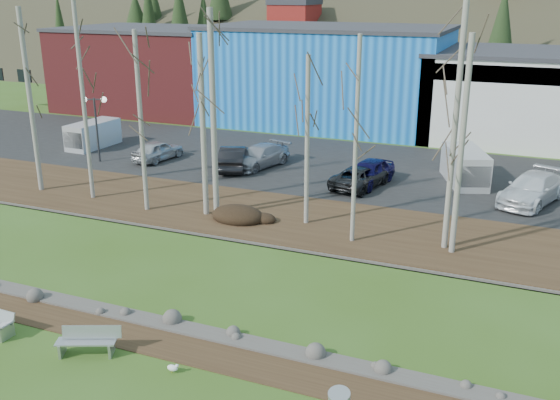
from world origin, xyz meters
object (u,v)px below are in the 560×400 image
at_px(street_lamp, 95,111).
at_px(car_4, 360,177).
at_px(seagull, 173,368).
at_px(van_grey, 92,135).
at_px(car_3, 368,172).
at_px(car_5, 532,189).
at_px(car_1, 233,157).
at_px(van_white, 466,167).
at_px(bench_intact, 88,341).
at_px(car_0, 158,150).
at_px(car_2, 260,156).

height_order(street_lamp, car_4, street_lamp).
distance_m(seagull, van_grey, 30.25).
height_order(car_3, car_5, car_5).
bearing_deg(car_1, van_white, 168.77).
xyz_separation_m(bench_intact, car_5, (12.78, 21.17, 0.45)).
bearing_deg(car_3, car_0, -168.12).
bearing_deg(car_5, street_lamp, -156.11).
relative_size(street_lamp, van_grey, 1.01).
relative_size(seagull, car_0, 0.11).
bearing_deg(seagull, car_4, 74.61).
relative_size(bench_intact, street_lamp, 0.45).
relative_size(car_5, van_grey, 1.25).
distance_m(car_0, van_white, 20.14).
bearing_deg(car_5, car_0, -159.88).
height_order(seagull, car_4, car_4).
distance_m(car_5, van_grey, 30.28).
bearing_deg(car_4, car_2, -2.35).
height_order(car_0, car_2, car_2).
distance_m(seagull, car_0, 25.24).
xyz_separation_m(car_5, van_white, (-3.79, 2.35, 0.22)).
height_order(seagull, van_grey, van_grey).
distance_m(bench_intact, van_white, 25.18).
height_order(car_3, car_4, car_3).
bearing_deg(car_0, car_2, -162.34).
distance_m(bench_intact, seagull, 3.08).
xyz_separation_m(street_lamp, car_2, (10.55, 2.95, -2.76)).
height_order(car_2, van_grey, van_grey).
bearing_deg(street_lamp, car_4, -18.24).
height_order(car_4, van_grey, van_grey).
distance_m(car_3, car_4, 0.76).
xyz_separation_m(street_lamp, van_grey, (-3.01, 3.05, -2.53)).
relative_size(car_3, car_5, 0.82).
height_order(bench_intact, car_2, car_2).
bearing_deg(car_2, van_white, 21.12).
xyz_separation_m(car_0, car_4, (14.39, -0.75, -0.04)).
xyz_separation_m(car_1, car_3, (8.98, -0.10, 0.00)).
distance_m(seagull, car_1, 22.59).
bearing_deg(car_1, car_3, 158.55).
relative_size(car_5, van_white, 1.09).
relative_size(car_0, car_4, 0.87).
relative_size(car_4, van_grey, 1.06).
distance_m(car_2, car_4, 7.56).
relative_size(car_2, van_white, 0.97).
bearing_deg(car_4, street_lamp, 15.55).
bearing_deg(bench_intact, car_5, 35.99).
xyz_separation_m(car_0, van_grey, (-6.48, 1.24, 0.25)).
xyz_separation_m(car_1, car_2, (1.36, 1.11, -0.05)).
distance_m(seagull, car_2, 23.18).
xyz_separation_m(street_lamp, van_white, (23.46, 4.25, -2.46)).
bearing_deg(car_5, car_3, -159.10).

